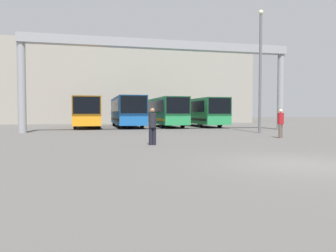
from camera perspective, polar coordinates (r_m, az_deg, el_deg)
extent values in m
plane|color=#514F4C|center=(10.48, 21.49, -6.20)|extent=(200.00, 200.00, 0.00)
cube|color=gray|center=(53.11, -7.05, 6.93)|extent=(37.58, 12.00, 11.64)
cylinder|color=gray|center=(27.04, -24.12, 6.07)|extent=(0.60, 0.60, 6.78)
cylinder|color=gray|center=(31.49, 19.02, 5.59)|extent=(0.60, 0.60, 6.78)
cube|color=gray|center=(27.76, -0.83, 13.97)|extent=(22.41, 0.80, 0.70)
cube|color=orange|center=(35.08, -13.91, 2.52)|extent=(2.49, 11.32, 2.68)
cube|color=black|center=(29.45, -13.99, 3.53)|extent=(2.29, 0.06, 1.50)
cube|color=black|center=(35.08, -13.91, 3.32)|extent=(2.52, 9.62, 1.13)
cube|color=orange|center=(35.09, -13.89, 1.12)|extent=(2.52, 10.75, 0.24)
cylinder|color=black|center=(31.95, -15.87, 0.39)|extent=(0.28, 1.00, 1.00)
cylinder|color=black|center=(31.94, -11.97, 0.43)|extent=(0.28, 1.00, 1.00)
cylinder|color=black|center=(38.28, -15.48, 0.70)|extent=(0.28, 1.00, 1.00)
cylinder|color=black|center=(38.27, -12.23, 0.73)|extent=(0.28, 1.00, 1.00)
cube|color=#1959A5|center=(35.47, -7.19, 2.66)|extent=(2.60, 11.67, 2.80)
cube|color=black|center=(29.70, -5.97, 3.74)|extent=(2.39, 0.06, 1.57)
cube|color=black|center=(35.48, -7.20, 3.50)|extent=(2.63, 9.92, 1.18)
cube|color=black|center=(35.47, -7.19, 1.22)|extent=(2.63, 11.08, 0.24)
cylinder|color=black|center=(32.12, -8.56, 0.46)|extent=(0.28, 0.99, 0.99)
cylinder|color=black|center=(32.40, -4.54, 0.49)|extent=(0.28, 0.99, 0.99)
cylinder|color=black|center=(38.63, -9.40, 0.76)|extent=(0.28, 0.99, 0.99)
cylinder|color=black|center=(38.86, -6.04, 0.79)|extent=(0.28, 0.99, 0.99)
cube|color=#268C4C|center=(35.36, -0.36, 2.62)|extent=(2.45, 10.02, 2.73)
cube|color=black|center=(30.52, 1.78, 3.61)|extent=(2.26, 0.06, 1.53)
cube|color=black|center=(35.36, -0.36, 3.43)|extent=(2.48, 8.52, 1.15)
cube|color=orange|center=(35.36, -0.36, 1.21)|extent=(2.48, 9.52, 0.24)
cylinder|color=black|center=(32.40, -1.07, 0.55)|extent=(0.28, 1.05, 1.05)
cylinder|color=black|center=(32.92, 2.56, 0.58)|extent=(0.28, 1.05, 1.05)
cylinder|color=black|center=(37.90, -2.89, 0.80)|extent=(0.28, 1.05, 1.05)
cylinder|color=black|center=(38.35, 0.24, 0.82)|extent=(0.28, 1.05, 1.05)
cube|color=#268C4C|center=(37.40, 5.51, 2.57)|extent=(2.48, 11.89, 2.69)
cube|color=black|center=(31.86, 8.99, 3.49)|extent=(2.29, 0.06, 1.51)
cube|color=black|center=(37.41, 5.51, 3.33)|extent=(2.51, 10.11, 1.13)
cube|color=black|center=(37.41, 5.51, 1.25)|extent=(2.51, 11.30, 0.24)
cylinder|color=black|center=(33.92, 5.60, 0.49)|extent=(0.28, 0.90, 0.90)
cylinder|color=black|center=(34.69, 8.99, 0.52)|extent=(0.28, 0.90, 0.90)
cylinder|color=black|center=(40.27, 2.50, 0.79)|extent=(0.28, 0.90, 0.90)
cylinder|color=black|center=(40.92, 5.42, 0.80)|extent=(0.28, 0.90, 0.90)
cylinder|color=black|center=(15.45, -3.02, -1.80)|extent=(0.19, 0.19, 0.83)
cylinder|color=black|center=(15.49, -2.43, -1.79)|extent=(0.19, 0.19, 0.83)
cylinder|color=black|center=(15.44, -2.73, 1.02)|extent=(0.36, 0.36, 0.69)
sphere|color=#8C6647|center=(15.43, -2.74, 2.72)|extent=(0.22, 0.22, 0.22)
cylinder|color=brown|center=(20.88, 18.94, -0.85)|extent=(0.19, 0.19, 0.83)
cylinder|color=brown|center=(21.04, 19.06, -0.83)|extent=(0.19, 0.19, 0.83)
cylinder|color=#A5191E|center=(20.93, 19.03, 1.24)|extent=(0.36, 0.36, 0.69)
sphere|color=beige|center=(20.93, 19.05, 2.50)|extent=(0.23, 0.23, 0.23)
cylinder|color=#595B60|center=(25.73, 15.77, 8.69)|extent=(0.20, 0.20, 8.84)
sphere|color=beige|center=(26.63, 15.88, 18.51)|extent=(0.36, 0.36, 0.36)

